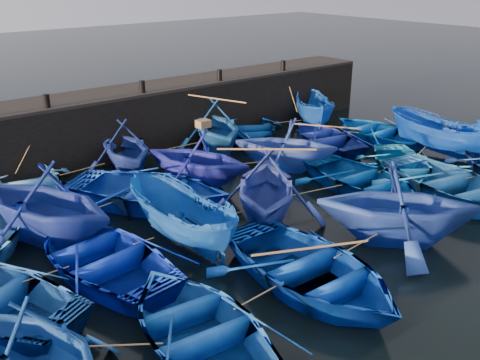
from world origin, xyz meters
TOP-DOWN VIEW (x-y plane):
  - ground at (0.00, 0.00)m, footprint 120.00×120.00m
  - quay_wall at (0.00, 10.50)m, footprint 26.00×2.50m
  - quay_top at (0.00, 10.50)m, footprint 26.00×2.50m
  - bollard_1 at (-4.00, 9.60)m, footprint 0.24×0.24m
  - bollard_2 at (0.00, 9.60)m, footprint 0.24×0.24m
  - bollard_3 at (4.00, 9.60)m, footprint 0.24×0.24m
  - bollard_4 at (8.00, 9.60)m, footprint 0.24×0.24m
  - boat_1 at (-5.64, 7.89)m, footprint 4.33×5.36m
  - boat_2 at (-1.78, 8.04)m, footprint 4.28×4.67m
  - boat_3 at (2.52, 7.93)m, footprint 5.09×5.41m
  - boat_4 at (4.69, 8.24)m, footprint 5.75×6.11m
  - boat_5 at (8.40, 7.66)m, footprint 3.95×4.49m
  - boat_7 at (-6.24, 4.36)m, footprint 5.69×6.05m
  - boat_8 at (-2.72, 4.66)m, footprint 6.51×6.87m
  - boat_9 at (-0.45, 5.08)m, footprint 4.96×5.24m
  - boat_10 at (3.19, 4.32)m, footprint 5.17×5.27m
  - boat_11 at (6.53, 5.22)m, footprint 4.19×5.14m
  - boat_12 at (9.07, 4.36)m, footprint 3.46×4.75m
  - boat_14 at (-5.82, 1.69)m, footprint 4.28×5.57m
  - boat_15 at (-3.41, 1.68)m, footprint 1.90×4.45m
  - boat_16 at (-0.41, 1.43)m, footprint 5.79×5.83m
  - boat_17 at (3.71, 0.90)m, footprint 3.87×5.16m
  - boat_18 at (6.25, 1.03)m, footprint 5.14×5.31m
  - boat_19 at (9.42, 1.51)m, footprint 2.17×4.72m
  - boat_20 at (-8.61, -1.39)m, footprint 4.07×4.42m
  - boat_21 at (-5.54, -2.30)m, footprint 4.04×5.25m
  - boat_22 at (-2.17, -2.20)m, footprint 4.07×5.55m
  - boat_23 at (1.54, -2.07)m, footprint 6.08×6.09m
  - boat_24 at (5.61, -1.45)m, footprint 5.09×6.31m
  - wooden_crate at (-0.15, 5.08)m, footprint 0.45×0.38m
  - mooring_ropes at (0.08, 5.00)m, footprint 17.91×11.84m
  - loose_oars at (1.62, 3.09)m, footprint 10.97×12.20m

SIDE VIEW (x-z plane):
  - ground at x=0.00m, z-range 0.00..0.00m
  - boat_18 at x=6.25m, z-range 0.00..0.90m
  - boat_11 at x=6.53m, z-range 0.00..0.93m
  - boat_12 at x=9.07m, z-range 0.00..0.97m
  - boat_1 at x=-5.64m, z-range 0.00..0.98m
  - boat_21 at x=-5.54m, z-range 0.00..1.01m
  - boat_17 at x=3.71m, z-range 0.00..1.02m
  - boat_4 at x=4.69m, z-range 0.00..1.03m
  - boat_14 at x=-5.82m, z-range 0.00..1.07m
  - boat_22 at x=-2.17m, z-range 0.00..1.12m
  - boat_8 at x=-2.72m, z-range 0.00..1.16m
  - boat_24 at x=5.61m, z-range 0.00..1.16m
  - boat_15 at x=-3.41m, z-range 0.00..1.69m
  - boat_5 at x=8.40m, z-range 0.00..1.69m
  - mooring_ropes at x=0.08m, z-range -0.18..1.92m
  - boat_19 at x=9.42m, z-range 0.00..1.77m
  - boat_20 at x=-8.61m, z-range 0.00..1.94m
  - boat_2 at x=-1.78m, z-range 0.00..2.08m
  - boat_10 at x=3.19m, z-range 0.00..2.10m
  - boat_9 at x=-0.45m, z-range 0.00..2.17m
  - boat_3 at x=2.52m, z-range 0.00..2.27m
  - boat_16 at x=-0.41m, z-range 0.00..2.32m
  - boat_23 at x=1.54m, z-range 0.00..2.43m
  - quay_wall at x=0.00m, z-range 0.00..2.50m
  - boat_7 at x=-6.24m, z-range 0.00..2.54m
  - loose_oars at x=1.62m, z-range 0.97..2.42m
  - wooden_crate at x=-0.15m, z-range 2.17..2.44m
  - quay_top at x=0.00m, z-range 2.50..2.62m
  - bollard_1 at x=-4.00m, z-range 2.62..3.12m
  - bollard_2 at x=0.00m, z-range 2.62..3.12m
  - bollard_3 at x=4.00m, z-range 2.62..3.12m
  - bollard_4 at x=8.00m, z-range 2.62..3.12m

